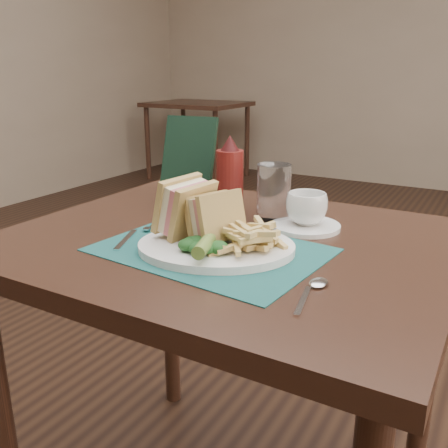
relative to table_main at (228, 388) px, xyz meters
The scene contains 18 objects.
floor 0.62m from the table_main, 90.00° to the left, with size 7.00×7.00×0.00m, color black.
wall_back 4.02m from the table_main, 90.00° to the left, with size 6.00×6.00×0.00m, color gray.
table_main is the anchor object (origin of this frame).
table_bg_left 4.04m from the table_main, 123.59° to the left, with size 0.90×0.75×0.75m, color black, non-canonical shape.
placemat 0.39m from the table_main, 81.35° to the right, with size 0.42×0.30×0.00m, color #19504D.
plate 0.40m from the table_main, 74.12° to the right, with size 0.30×0.24×0.01m, color white, non-canonical shape.
sandwich_half_a 0.46m from the table_main, 133.82° to the right, with size 0.06×0.12×0.11m, color tan, non-canonical shape.
sandwich_half_b 0.45m from the table_main, 89.34° to the right, with size 0.06×0.10×0.09m, color tan, non-canonical shape.
kale_garnish 0.43m from the table_main, 79.54° to the right, with size 0.11×0.08×0.03m, color #163D18, non-canonical shape.
pickle_spear 0.44m from the table_main, 74.89° to the right, with size 0.02×0.02×0.12m, color #57772D.
fries_pile 0.44m from the table_main, 41.19° to the right, with size 0.18×0.20×0.06m, color #D6B66B, non-canonical shape.
fork 0.43m from the table_main, 147.08° to the right, with size 0.03×0.17×0.01m, color silver, non-canonical shape.
spoon 0.49m from the table_main, 37.00° to the right, with size 0.03×0.15×0.01m, color silver, non-canonical shape.
saucer 0.42m from the table_main, 45.95° to the left, with size 0.15×0.15×0.01m, color white.
coffee_cup 0.46m from the table_main, 45.95° to the left, with size 0.09×0.09×0.07m, color white.
drinking_glass 0.47m from the table_main, 76.26° to the left, with size 0.08×0.08×0.13m, color white.
ketchup_bottle 0.50m from the table_main, 118.00° to the left, with size 0.06×0.06×0.19m, color maroon, non-canonical shape.
check_presenter 0.56m from the table_main, 140.44° to the left, with size 0.14×0.01×0.23m, color black.
Camera 1 is at (0.48, -1.36, 1.09)m, focal length 40.00 mm.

